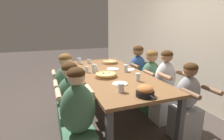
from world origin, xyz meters
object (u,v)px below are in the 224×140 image
Objects in this scene: drinking_glass_c at (94,69)px; drinking_glass_g at (79,61)px; pizza_board_main at (106,75)px; diner_far_right at (187,106)px; empty_plate_a at (129,70)px; pizza_board_second at (110,62)px; drinking_glass_b at (121,88)px; drinking_glass_a at (96,68)px; skillet_bowl at (145,91)px; diner_far_center at (150,83)px; diner_near_center at (68,94)px; drinking_glass_d at (87,70)px; diner_far_midleft at (137,75)px; empty_plate_b at (120,84)px; drinking_glass_f at (126,69)px; cocktail_glass_blue at (89,62)px; empty_plate_c at (113,69)px; drinking_glass_e at (138,78)px; diner_near_midright at (72,107)px; diner_far_midright at (164,90)px; diner_near_right at (79,127)px.

drinking_glass_g is (-0.76, -0.10, -0.00)m from drinking_glass_c.
diner_far_right is at bearing 50.57° from pizza_board_main.
empty_plate_a is at bearing 43.17° from drinking_glass_g.
pizza_board_second is at bearing 75.30° from drinking_glass_g.
pizza_board_main is 0.65m from drinking_glass_b.
drinking_glass_a is at bearing 13.94° from drinking_glass_g.
skillet_bowl is 1.29m from diner_far_center.
drinking_glass_a is 0.64m from diner_near_center.
diner_far_right reaches higher than drinking_glass_b.
diner_far_midleft is (-0.29, 1.12, -0.29)m from drinking_glass_d.
empty_plate_a is at bearing 148.56° from drinking_glass_b.
empty_plate_b is 1.46m from drinking_glass_g.
empty_plate_b is 0.63m from drinking_glass_f.
cocktail_glass_blue is at bearing 164.20° from drinking_glass_d.
pizza_board_second is at bearing 140.03° from drinking_glass_c.
empty_plate_c is 0.91m from diner_near_center.
drinking_glass_a is 0.09× the size of diner_far_center.
drinking_glass_g is (-1.43, -0.29, 0.06)m from empty_plate_b.
drinking_glass_f is (0.24, 0.46, 0.01)m from drinking_glass_a.
empty_plate_b is at bearing -40.80° from diner_near_center.
drinking_glass_f is (0.14, 0.51, -0.01)m from drinking_glass_c.
diner_far_right reaches higher than empty_plate_c.
drinking_glass_e is at bearing 127.55° from drinking_glass_b.
diner_near_midright is (1.33, -0.35, -0.34)m from drinking_glass_g.
drinking_glass_g is 0.11× the size of diner_far_midright.
diner_far_right is 0.98× the size of diner_near_midright.
cocktail_glass_blue reaches higher than empty_plate_a.
drinking_glass_a is 0.52m from drinking_glass_f.
diner_near_center is (0.88, -0.35, -0.32)m from drinking_glass_g.
cocktail_glass_blue is at bearing -22.55° from diner_far_midleft.
empty_plate_b is (0.64, -0.46, -0.00)m from empty_plate_a.
drinking_glass_b is at bearing -31.44° from empty_plate_a.
pizza_board_second is 1.24m from diner_near_center.
diner_far_center is (-0.41, 0.00, -0.01)m from diner_far_midright.
drinking_glass_e is at bearing -5.70° from drinking_glass_f.
empty_plate_c is (-0.40, 0.27, -0.03)m from pizza_board_main.
empty_plate_c is 0.74m from diner_far_center.
skillet_bowl is 2.92× the size of drinking_glass_a.
drinking_glass_b reaches higher than empty_plate_a.
empty_plate_c is 1.86× the size of drinking_glass_e.
drinking_glass_g is at bearing -97.02° from cocktail_glass_blue.
diner_near_center is at bearing -0.69° from diner_far_center.
drinking_glass_d is (0.05, -0.48, 0.04)m from empty_plate_c.
drinking_glass_g reaches higher than cocktail_glass_blue.
diner_near_right is (1.15, -0.35, -0.31)m from drinking_glass_d.
drinking_glass_f is at bearing 29.01° from empty_plate_c.
empty_plate_c is 0.40m from drinking_glass_c.
drinking_glass_e is 0.95× the size of drinking_glass_f.
diner_far_midright reaches higher than drinking_glass_g.
diner_far_center is at bearing 68.62° from empty_plate_c.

